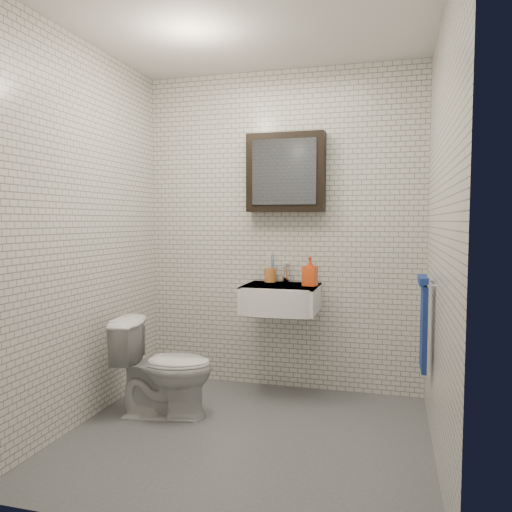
% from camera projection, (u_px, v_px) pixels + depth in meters
% --- Properties ---
extents(ground, '(2.20, 2.00, 0.01)m').
position_uv_depth(ground, '(246.00, 437.00, 3.06)').
color(ground, '#4E5156').
rests_on(ground, ground).
extents(room_shell, '(2.22, 2.02, 2.51)m').
position_uv_depth(room_shell, '(245.00, 198.00, 2.96)').
color(room_shell, silver).
rests_on(room_shell, ground).
extents(washbasin, '(0.55, 0.50, 0.20)m').
position_uv_depth(washbasin, '(280.00, 298.00, 3.70)').
color(washbasin, white).
rests_on(washbasin, room_shell).
extents(faucet, '(0.06, 0.20, 0.15)m').
position_uv_depth(faucet, '(285.00, 274.00, 3.88)').
color(faucet, silver).
rests_on(faucet, washbasin).
extents(mirror_cabinet, '(0.60, 0.15, 0.60)m').
position_uv_depth(mirror_cabinet, '(286.00, 173.00, 3.82)').
color(mirror_cabinet, black).
rests_on(mirror_cabinet, room_shell).
extents(towel_rail, '(0.09, 0.30, 0.58)m').
position_uv_depth(towel_rail, '(424.00, 319.00, 3.08)').
color(towel_rail, silver).
rests_on(towel_rail, room_shell).
extents(toothbrush_cup, '(0.09, 0.09, 0.24)m').
position_uv_depth(toothbrush_cup, '(270.00, 274.00, 3.92)').
color(toothbrush_cup, orange).
rests_on(toothbrush_cup, washbasin).
extents(soap_bottle, '(0.11, 0.11, 0.22)m').
position_uv_depth(soap_bottle, '(310.00, 271.00, 3.69)').
color(soap_bottle, orange).
rests_on(soap_bottle, washbasin).
extents(toilet, '(0.71, 0.47, 0.67)m').
position_uv_depth(toilet, '(164.00, 367.00, 3.40)').
color(toilet, silver).
rests_on(toilet, ground).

